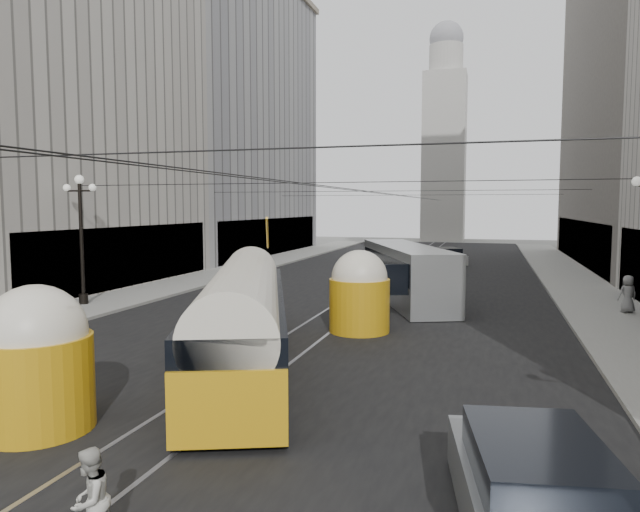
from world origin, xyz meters
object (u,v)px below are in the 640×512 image
Objects in this scene: sedan_grey at (537,497)px; pedestrian_crossing_b at (89,500)px; streetcar at (244,316)px; city_bus at (406,271)px; pedestrian_sidewalk_right at (628,294)px.

sedan_grey is 3.48× the size of pedestrian_crossing_b.
streetcar is 14.27m from city_bus.
streetcar is at bearing 22.59° from pedestrian_sidewalk_right.
city_bus reaches higher than sedan_grey.
pedestrian_crossing_b is at bearing -92.93° from city_bus.
city_bus is (3.00, 13.95, -0.02)m from streetcar.
streetcar is at bearing -102.15° from city_bus.
pedestrian_sidewalk_right reaches higher than pedestrian_crossing_b.
sedan_grey is 20.71m from pedestrian_sidewalk_right.
city_bus is at bearing 103.21° from sedan_grey.
pedestrian_sidewalk_right is at bearing 146.34° from pedestrian_crossing_b.
streetcar is 8.33× the size of pedestrian_sidewalk_right.
pedestrian_crossing_b is at bearing -161.80° from sedan_grey.
pedestrian_sidewalk_right is (11.51, 22.05, 0.24)m from pedestrian_crossing_b.
pedestrian_sidewalk_right is at bearing 43.57° from streetcar.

